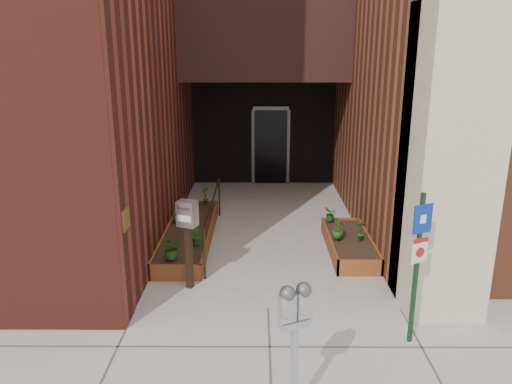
{
  "coord_description": "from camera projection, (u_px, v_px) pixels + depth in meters",
  "views": [
    {
      "loc": [
        -0.15,
        -6.71,
        3.8
      ],
      "look_at": [
        -0.19,
        1.8,
        1.31
      ],
      "focal_mm": 35.0,
      "sensor_mm": 36.0,
      "label": 1
    }
  ],
  "objects": [
    {
      "name": "shrub_left_b",
      "position": [
        195.0,
        235.0,
        9.14
      ],
      "size": [
        0.27,
        0.27,
        0.35
      ],
      "primitive_type": "imported",
      "rotation": [
        0.0,
        0.0,
        2.21
      ],
      "color": "#18541B",
      "rests_on": "planter_left"
    },
    {
      "name": "shrub_right_c",
      "position": [
        330.0,
        214.0,
        10.35
      ],
      "size": [
        0.28,
        0.28,
        0.3
      ],
      "primitive_type": "imported",
      "rotation": [
        0.0,
        0.0,
        4.68
      ],
      "color": "#185317",
      "rests_on": "planter_right"
    },
    {
      "name": "sign_post",
      "position": [
        419.0,
        253.0,
        6.32
      ],
      "size": [
        0.27,
        0.13,
        2.08
      ],
      "color": "#12341B",
      "rests_on": "ground"
    },
    {
      "name": "shrub_right_b",
      "position": [
        361.0,
        230.0,
        9.36
      ],
      "size": [
        0.21,
        0.21,
        0.37
      ],
      "primitive_type": "imported",
      "rotation": [
        0.0,
        0.0,
        3.07
      ],
      "color": "#215B1A",
      "rests_on": "planter_right"
    },
    {
      "name": "shrub_left_d",
      "position": [
        205.0,
        195.0,
        11.5
      ],
      "size": [
        0.29,
        0.29,
        0.39
      ],
      "primitive_type": "imported",
      "rotation": [
        0.0,
        0.0,
        5.28
      ],
      "color": "#275418",
      "rests_on": "planter_left"
    },
    {
      "name": "payment_dropbox",
      "position": [
        188.0,
        226.0,
        7.88
      ],
      "size": [
        0.35,
        0.31,
        1.48
      ],
      "color": "black",
      "rests_on": "ground"
    },
    {
      "name": "planter_right",
      "position": [
        349.0,
        245.0,
        9.58
      ],
      "size": [
        0.8,
        2.2,
        0.3
      ],
      "color": "brown",
      "rests_on": "ground"
    },
    {
      "name": "shrub_left_c",
      "position": [
        176.0,
        214.0,
        10.33
      ],
      "size": [
        0.24,
        0.24,
        0.32
      ],
      "primitive_type": "imported",
      "rotation": [
        0.0,
        0.0,
        3.6
      ],
      "color": "#1C631F",
      "rests_on": "planter_left"
    },
    {
      "name": "shrub_left_a",
      "position": [
        172.0,
        247.0,
        8.51
      ],
      "size": [
        0.42,
        0.42,
        0.41
      ],
      "primitive_type": "imported",
      "rotation": [
        0.0,
        0.0,
        0.16
      ],
      "color": "#245117",
      "rests_on": "planter_left"
    },
    {
      "name": "handrail",
      "position": [
        213.0,
        207.0,
        9.85
      ],
      "size": [
        0.04,
        3.34,
        0.9
      ],
      "color": "black",
      "rests_on": "ground"
    },
    {
      "name": "parking_meter",
      "position": [
        295.0,
        316.0,
        4.99
      ],
      "size": [
        0.36,
        0.25,
        1.55
      ],
      "color": "#ABABAD",
      "rests_on": "ground"
    },
    {
      "name": "ground",
      "position": [
        268.0,
        309.0,
        7.51
      ],
      "size": [
        80.0,
        80.0,
        0.0
      ],
      "primitive_type": "plane",
      "color": "#9E9991",
      "rests_on": "ground"
    },
    {
      "name": "shrub_right_a",
      "position": [
        338.0,
        229.0,
        9.39
      ],
      "size": [
        0.28,
        0.28,
        0.38
      ],
      "primitive_type": "imported",
      "rotation": [
        0.0,
        0.0,
        1.18
      ],
      "color": "#235217",
      "rests_on": "planter_right"
    },
    {
      "name": "planter_left",
      "position": [
        189.0,
        235.0,
        10.07
      ],
      "size": [
        0.9,
        3.6,
        0.3
      ],
      "color": "brown",
      "rests_on": "ground"
    }
  ]
}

